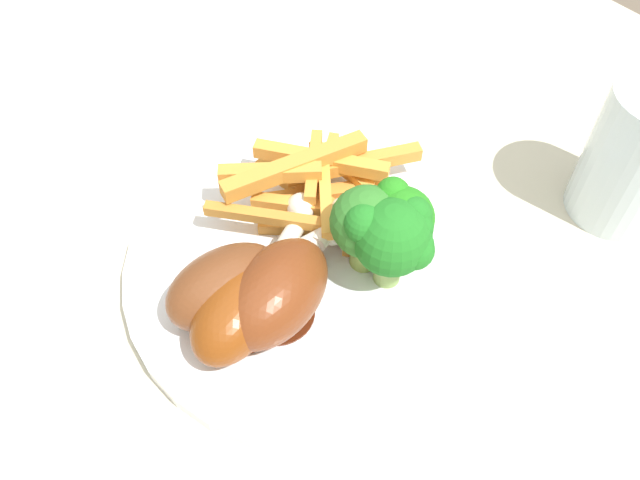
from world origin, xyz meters
TOP-DOWN VIEW (x-y plane):
  - dining_table at (0.00, 0.00)m, footprint 0.93×0.89m
  - dinner_plate at (-0.03, 0.02)m, footprint 0.26×0.26m
  - broccoli_floret_front at (-0.05, 0.04)m, footprint 0.05×0.05m
  - broccoli_floret_middle at (-0.07, 0.05)m, footprint 0.04×0.04m
  - broccoli_floret_back at (-0.06, 0.06)m, footprint 0.05×0.05m
  - carrot_fries_pile at (-0.06, -0.02)m, footprint 0.15×0.12m
  - chicken_drumstick_near at (0.03, 0.01)m, footprint 0.13×0.06m
  - chicken_drumstick_far at (0.03, 0.02)m, footprint 0.13×0.09m
  - chicken_drumstick_extra at (0.01, 0.03)m, footprint 0.13×0.08m
  - water_glass at (-0.23, 0.11)m, footprint 0.07×0.07m

SIDE VIEW (x-z plane):
  - dining_table at x=0.00m, z-range 0.25..0.95m
  - dinner_plate at x=-0.03m, z-range 0.71..0.72m
  - carrot_fries_pile at x=-0.06m, z-range 0.72..0.76m
  - chicken_drumstick_far at x=0.03m, z-range 0.72..0.76m
  - chicken_drumstick_near at x=0.03m, z-range 0.72..0.76m
  - chicken_drumstick_extra at x=0.01m, z-range 0.72..0.76m
  - water_glass at x=-0.23m, z-range 0.71..0.81m
  - broccoli_floret_front at x=-0.05m, z-range 0.73..0.79m
  - broccoli_floret_middle at x=-0.07m, z-range 0.73..0.79m
  - broccoli_floret_back at x=-0.06m, z-range 0.73..0.79m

